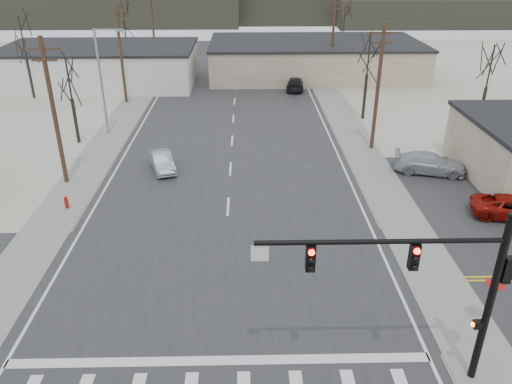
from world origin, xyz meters
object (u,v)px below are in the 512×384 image
fire_hydrant (66,202)px  car_far_a (295,84)px  sedan_crossing (162,161)px  traffic_signal_mast (442,279)px  car_far_b (184,61)px  car_parked_silver (430,163)px  car_parked_red (512,207)px

fire_hydrant → car_far_a: 33.43m
sedan_crossing → fire_hydrant: bearing=-149.2°
traffic_signal_mast → car_far_b: 58.11m
fire_hydrant → car_parked_silver: 25.26m
sedan_crossing → car_parked_silver: car_parked_silver is taller
car_far_b → car_parked_red: car_parked_red is taller
traffic_signal_mast → fire_hydrant: traffic_signal_mast is taller
traffic_signal_mast → car_far_b: (-15.09, 55.98, -3.99)m
sedan_crossing → car_parked_silver: size_ratio=0.79×
traffic_signal_mast → car_far_b: bearing=105.1°
car_far_a → car_parked_silver: bearing=114.8°
sedan_crossing → car_parked_silver: 19.61m
traffic_signal_mast → car_parked_red: 16.14m
car_parked_silver → traffic_signal_mast: bearing=176.5°
fire_hydrant → car_far_a: size_ratio=0.18×
fire_hydrant → car_far_b: bearing=85.9°
sedan_crossing → car_far_a: car_far_a is taller
sedan_crossing → car_parked_red: sedan_crossing is taller
traffic_signal_mast → car_parked_red: traffic_signal_mast is taller
sedan_crossing → car_far_a: bearing=43.7°
car_parked_silver → fire_hydrant: bearing=117.0°
traffic_signal_mast → sedan_crossing: (-12.93, 20.20, -3.97)m
sedan_crossing → car_far_b: (-2.16, 35.78, -0.01)m
traffic_signal_mast → car_far_a: (-0.95, 42.90, -3.93)m
fire_hydrant → car_far_a: bearing=59.1°
sedan_crossing → car_far_b: sedan_crossing is taller
fire_hydrant → car_parked_red: bearing=-3.6°
car_far_a → traffic_signal_mast: bearing=98.2°
car_far_b → car_parked_silver: car_parked_silver is taller
car_far_a → car_far_b: size_ratio=1.27×
fire_hydrant → car_parked_silver: bearing=11.4°
car_far_a → car_parked_red: size_ratio=1.01×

